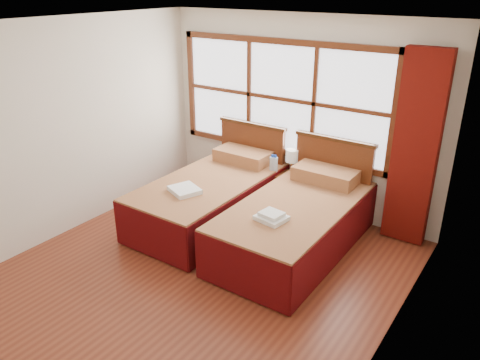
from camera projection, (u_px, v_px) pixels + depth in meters
The scene contains 15 objects.
floor at pixel (194, 278), 5.05m from camera, with size 4.50×4.50×0.00m, color brown.
ceiling at pixel (182, 26), 4.03m from camera, with size 4.50×4.50×0.00m, color white.
wall_back at pixel (298, 115), 6.24m from camera, with size 4.00×4.00×0.00m, color silver.
wall_left at pixel (60, 131), 5.58m from camera, with size 4.50×4.50×0.00m, color silver.
wall_right at pixel (393, 222), 3.50m from camera, with size 4.50×4.50×0.00m, color silver.
window at pixel (281, 98), 6.26m from camera, with size 3.16×0.06×1.56m.
curtain at pixel (415, 150), 5.36m from camera, with size 0.50×0.16×2.30m, color #66100A.
bed_left at pixel (213, 196), 6.16m from camera, with size 1.14×2.22×1.12m.
bed_right at pixel (297, 221), 5.51m from camera, with size 1.16×2.24×1.13m.
nightstand at pixel (281, 191), 6.49m from camera, with size 0.40×0.40×0.53m.
towels_left at pixel (185, 190), 5.66m from camera, with size 0.44×0.42×0.06m.
towels_right at pixel (271, 217), 4.98m from camera, with size 0.34×0.31×0.09m.
lamp at pixel (292, 156), 6.32m from camera, with size 0.17×0.17×0.33m.
bottle_near at pixel (272, 165), 6.31m from camera, with size 0.07×0.07×0.28m.
bottle_far at pixel (275, 166), 6.30m from camera, with size 0.07×0.07×0.27m.
Camera 1 is at (2.81, -3.20, 2.97)m, focal length 35.00 mm.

